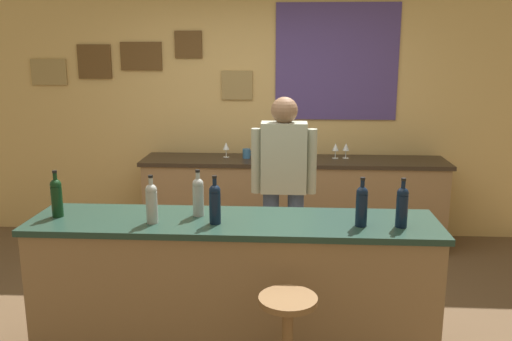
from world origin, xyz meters
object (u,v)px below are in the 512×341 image
Objects in this scene: wine_glass_a at (226,147)px; coffee_mug at (247,153)px; bar_stool at (287,334)px; wine_bottle_a at (57,196)px; bartender at (284,182)px; wine_bottle_b at (152,202)px; wine_bottle_f at (402,205)px; wine_bottle_c at (198,195)px; wine_glass_b at (336,148)px; wine_bottle_e at (362,205)px; wine_glass_c at (346,147)px; wine_bottle_d at (215,202)px.

coffee_mug is at bearing -8.92° from wine_glass_a.
wine_bottle_a reaches higher than bar_stool.
bartender is 1.31m from wine_bottle_b.
wine_bottle_c is at bearing 173.16° from wine_bottle_f.
wine_glass_b is at bearing 0.47° from wine_glass_a.
wine_bottle_e is (0.48, -1.01, 0.12)m from bartender.
bartender is 1.21m from coffee_mug.
wine_bottle_e is at bearing -93.40° from wine_glass_c.
wine_glass_c is (2.07, 2.14, -0.05)m from wine_bottle_a.
wine_glass_a is at bearing 68.12° from wine_bottle_a.
wine_bottle_a is at bearing 175.54° from wine_bottle_d.
coffee_mug is at bearing 79.01° from wine_bottle_b.
wine_bottle_e is at bearing 49.03° from bar_stool.
wine_bottle_b is 1.00× the size of wine_bottle_f.
wine_bottle_c is 1.00× the size of wine_bottle_f.
wine_bottle_a is at bearing -111.88° from wine_glass_a.
wine_bottle_d is 1.97× the size of wine_glass_b.
wine_glass_c is 1.24× the size of coffee_mug.
wine_bottle_d reaches higher than wine_glass_a.
wine_glass_a is 1.00× the size of wine_glass_c.
wine_bottle_a is 1.00× the size of wine_bottle_c.
wine_bottle_a is (-1.45, -0.94, 0.12)m from bartender.
wine_bottle_c is (0.91, 0.08, 0.00)m from wine_bottle_a.
wine_bottle_c is at bearing -88.43° from wine_glass_a.
wine_bottle_a and wine_bottle_f have the same top height.
wine_bottle_b is (0.64, -0.09, 0.00)m from wine_bottle_a.
wine_bottle_b reaches higher than wine_glass_a.
wine_glass_a is at bearing 116.35° from wine_bottle_e.
wine_bottle_e reaches higher than wine_glass_a.
coffee_mug is (-1.11, 2.16, -0.11)m from wine_bottle_f.
wine_bottle_c is (0.26, 0.17, 0.00)m from wine_bottle_b.
wine_bottle_d is at bearing -4.46° from wine_bottle_a.
wine_bottle_d is at bearing -179.42° from wine_bottle_e.
wine_glass_a is at bearing 91.57° from wine_bottle_c.
bar_stool is 0.90m from wine_bottle_d.
wine_bottle_a reaches higher than wine_glass_a.
bar_stool is 2.22× the size of wine_bottle_e.
bar_stool is at bearing -130.97° from wine_bottle_e.
wine_bottle_f reaches higher than wine_glass_a.
wine_glass_c is (0.13, 2.21, -0.05)m from wine_bottle_e.
wine_bottle_b and wine_bottle_f have the same top height.
wine_glass_a is (-0.60, 1.18, 0.07)m from bartender.
wine_glass_b is (0.47, 2.71, 0.55)m from bar_stool.
coffee_mug is at bearing 111.97° from wine_bottle_e.
wine_bottle_d is 1.00× the size of wine_bottle_e.
bar_stool is 1.06m from wine_bottle_c.
wine_bottle_e is 0.24m from wine_bottle_f.
wine_bottle_b and wine_bottle_d have the same top height.
bar_stool is 2.83m from wine_glass_a.
bartender reaches higher than wine_bottle_a.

